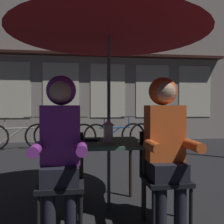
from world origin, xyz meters
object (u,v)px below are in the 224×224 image
person_left_hooded (61,137)px  bicycle_fourth (115,135)px  bicycle_third (65,135)px  book (90,139)px  chair_left (61,176)px  cafe_table (109,151)px  patio_umbrella (109,19)px  bicycle_second (17,136)px  person_right_hooded (165,136)px  bicycle_fifth (158,134)px  lantern (108,131)px  chair_right (163,172)px

person_left_hooded → bicycle_fourth: size_ratio=0.84×
bicycle_third → person_left_hooded: bearing=-87.2°
book → bicycle_third: bearing=113.9°
chair_left → bicycle_fourth: (1.10, 4.10, -0.14)m
cafe_table → bicycle_fourth: (0.62, 3.74, -0.29)m
bicycle_third → patio_umbrella: bearing=-79.8°
patio_umbrella → bicycle_second: 4.62m
patio_umbrella → person_left_hooded: bearing=-138.4°
person_right_hooded → bicycle_third: person_right_hooded is taller
chair_left → bicycle_fifth: size_ratio=0.52×
patio_umbrella → bicycle_fourth: (0.62, 3.74, -1.71)m
person_left_hooded → person_right_hooded: 0.96m
lantern → person_right_hooded: bearing=-36.6°
cafe_table → book: (-0.20, 0.09, 0.11)m
chair_right → lantern: bearing=147.9°
patio_umbrella → bicycle_fifth: 4.58m
chair_right → bicycle_second: (-2.37, 4.22, -0.14)m
patio_umbrella → bicycle_third: size_ratio=1.39×
person_right_hooded → bicycle_fifth: 4.50m
person_left_hooded → person_right_hooded: (0.96, 0.00, 0.00)m
bicycle_second → person_left_hooded: bearing=-71.8°
chair_left → person_left_hooded: (-0.00, -0.06, 0.36)m
person_left_hooded → person_right_hooded: same height
bicycle_second → book: bearing=-65.8°
patio_umbrella → chair_left: 1.68m
chair_left → chair_right: size_ratio=1.00×
patio_umbrella → person_right_hooded: patio_umbrella is taller
patio_umbrella → lantern: patio_umbrella is taller
lantern → bicycle_third: lantern is taller
person_left_hooded → bicycle_third: size_ratio=0.84×
patio_umbrella → chair_left: patio_umbrella is taller
lantern → chair_right: (0.49, -0.31, -0.37)m
chair_left → person_left_hooded: size_ratio=0.62×
chair_right → bicycle_fourth: size_ratio=0.52×
chair_right → person_left_hooded: (-0.96, -0.06, 0.36)m
person_right_hooded → bicycle_third: 4.46m
lantern → bicycle_second: lantern is taller
cafe_table → chair_right: 0.62m
lantern → person_right_hooded: 0.62m
chair_right → bicycle_third: chair_right is taller
chair_right → chair_left: bearing=180.0°
bicycle_second → bicycle_fourth: bearing=-2.7°
chair_left → book: bearing=58.0°
person_right_hooded → cafe_table: bearing=138.4°
cafe_table → patio_umbrella: (0.00, 0.00, 1.42)m
chair_right → bicycle_fourth: 4.11m
bicycle_third → book: 3.82m
chair_left → bicycle_fourth: 4.25m
patio_umbrella → bicycle_fourth: bearing=80.5°
lantern → chair_right: lantern is taller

